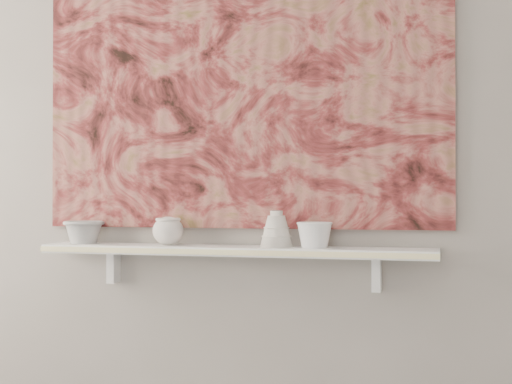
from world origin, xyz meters
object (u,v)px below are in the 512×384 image
(painting, at_px, (240,76))
(bowl_grey, at_px, (84,232))
(cup_cream, at_px, (168,231))
(bell_vessel, at_px, (276,229))
(shelf, at_px, (233,251))
(bowl_white, at_px, (315,235))

(painting, xyz_separation_m, bowl_grey, (-0.58, -0.08, -0.57))
(cup_cream, bearing_deg, painting, 18.21)
(cup_cream, height_order, bell_vessel, bell_vessel)
(shelf, bearing_deg, bowl_white, 0.00)
(cup_cream, distance_m, bowl_white, 0.53)
(shelf, distance_m, bell_vessel, 0.17)
(shelf, xyz_separation_m, bell_vessel, (0.15, 0.00, 0.08))
(cup_cream, xyz_separation_m, bowl_white, (0.53, 0.00, -0.01))
(bell_vessel, bearing_deg, bowl_white, 0.00)
(bowl_white, bearing_deg, bell_vessel, 180.00)
(painting, bearing_deg, bowl_white, -15.66)
(shelf, height_order, cup_cream, cup_cream)
(bell_vessel, bearing_deg, bowl_grey, 180.00)
(bowl_white, bearing_deg, bowl_grey, 180.00)
(painting, bearing_deg, bowl_grey, -172.08)
(bowl_grey, xyz_separation_m, bowl_white, (0.87, 0.00, 0.00))
(painting, distance_m, bowl_white, 0.64)
(bowl_grey, relative_size, bowl_white, 1.24)
(shelf, distance_m, cup_cream, 0.25)
(shelf, distance_m, painting, 0.63)
(cup_cream, bearing_deg, bell_vessel, 0.00)
(painting, distance_m, bowl_grey, 0.81)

